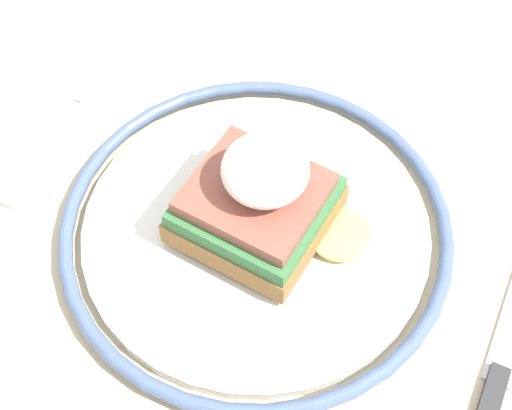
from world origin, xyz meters
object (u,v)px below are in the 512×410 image
sandwich (259,198)px  fork (68,128)px  plate (256,227)px  knife (498,376)px

sandwich → fork: sandwich is taller
sandwich → plate: bearing=-166.7°
plate → sandwich: sandwich is taller
plate → sandwich: 0.04m
fork → knife: 0.35m
fork → knife: knife is taller
plate → fork: size_ratio=1.87×
sandwich → knife: (0.18, -0.02, -0.04)m
plate → knife: 0.18m
sandwich → fork: bearing=177.4°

